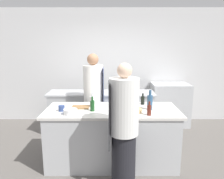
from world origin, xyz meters
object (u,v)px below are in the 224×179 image
Objects in this scene: bottle_water at (93,101)px; bowl_prep_small at (134,110)px; chef_at_prep_near at (124,129)px; bowl_mixing_large at (70,112)px; bottle_cooking_oil at (150,102)px; bottle_sauce at (143,100)px; bottle_wine at (149,110)px; cup at (62,108)px; oven_range at (170,104)px; bottle_olive_oil at (134,103)px; bottle_vinegar at (92,105)px; chef_at_stove at (94,99)px; bowl_ceramic_blue at (126,104)px; stockpot at (132,89)px.

bowl_prep_small is (0.66, -0.28, -0.07)m from bottle_water.
chef_at_prep_near is 0.89m from bowl_mixing_large.
bottle_cooking_oil is 1.63× the size of bottle_sauce.
bottle_wine is 2.19× the size of cup.
bowl_prep_small is at bearing -119.40° from oven_range.
bottle_olive_oil is 1.18m from cup.
bottle_water is 0.52m from cup.
bottle_sauce is at bearing 16.02° from cup.
bottle_vinegar is (-0.68, -0.20, 0.02)m from bottle_olive_oil.
chef_at_prep_near is at bearing 15.83° from chef_at_stove.
bottle_vinegar is at bearing -175.64° from bottle_cooking_oil.
bottle_vinegar is 0.62m from bowl_ceramic_blue.
bottle_sauce is at bearing -84.01° from stockpot.
chef_at_stove is at bearing 137.41° from bowl_ceramic_blue.
bowl_prep_small is at bearing -2.31° from cup.
cup is at bearing 57.38° from chef_at_prep_near.
bottle_olive_oil is 0.80× the size of bottle_vinegar.
bottle_cooking_oil reaches higher than bowl_ceramic_blue.
chef_at_stove is 9.63× the size of bottle_olive_oil.
bowl_mixing_large is (-0.30, -0.39, -0.06)m from bottle_water.
stockpot is (0.79, 0.47, 0.12)m from chef_at_stove.
bottle_wine is at bearing -66.61° from bottle_olive_oil.
bowl_prep_small is (-0.21, 0.16, -0.06)m from bottle_wine.
bowl_mixing_large is (-1.17, 0.05, -0.04)m from bottle_wine.
bottle_vinegar is 2.43× the size of cup.
bottle_vinegar is 0.23m from bottle_water.
bottle_sauce reaches higher than oven_range.
bottle_wine is at bearing -47.35° from chef_at_prep_near.
bottle_vinegar is 0.92m from bottle_sauce.
bottle_olive_oil is 0.58× the size of bottle_cooking_oil.
bowl_ceramic_blue is at bearing 121.41° from bottle_wine.
bottle_water is (-0.93, 0.16, -0.03)m from bottle_cooking_oil.
oven_range reaches higher than cup.
chef_at_stove is 7.68× the size of bottle_vinegar.
bottle_water is at bearing -170.07° from bottle_sauce.
bottle_wine is 0.59m from bowl_ceramic_blue.
bowl_prep_small is at bearing -94.13° from stockpot.
bottle_water is at bearing -125.09° from stockpot.
oven_range is at bearing 53.15° from bowl_ceramic_blue.
bowl_mixing_large is (-0.77, 0.42, 0.10)m from chef_at_prep_near.
oven_range reaches higher than bowl_prep_small.
chef_at_prep_near is 0.97× the size of chef_at_stove.
bottle_olive_oil is 0.73× the size of bowl_prep_small.
bowl_mixing_large is 0.97m from bowl_ceramic_blue.
bottle_water is 1.32m from stockpot.
bowl_ceramic_blue is (0.60, -0.55, 0.07)m from chef_at_stove.
bottle_water reaches higher than bowl_ceramic_blue.
cup is at bearing -133.08° from stockpot.
bottle_wine is 0.27m from bowl_prep_small.
chef_at_stove is at bearing 18.73° from chef_at_prep_near.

